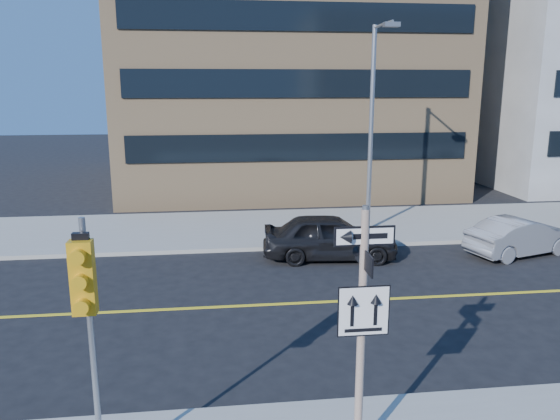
{
  "coord_description": "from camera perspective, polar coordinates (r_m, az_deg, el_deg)",
  "views": [
    {
      "loc": [
        -2.18,
        -10.03,
        5.91
      ],
      "look_at": [
        -0.47,
        4.0,
        2.68
      ],
      "focal_mm": 35.0,
      "sensor_mm": 36.0,
      "label": 1
    }
  ],
  "objects": [
    {
      "name": "ground",
      "position": [
        11.85,
        4.8,
        -17.11
      ],
      "size": [
        120.0,
        120.0,
        0.0
      ],
      "primitive_type": "plane",
      "color": "black",
      "rests_on": "ground"
    },
    {
      "name": "sign_pole",
      "position": [
        8.56,
        8.56,
        -11.22
      ],
      "size": [
        0.92,
        0.92,
        4.06
      ],
      "color": "beige",
      "rests_on": "near_sidewalk"
    },
    {
      "name": "traffic_signal",
      "position": [
        8.12,
        -19.67,
        -8.71
      ],
      "size": [
        0.32,
        0.45,
        4.0
      ],
      "color": "gray",
      "rests_on": "near_sidewalk"
    },
    {
      "name": "parked_car_a",
      "position": [
        19.02,
        5.24,
        -2.79
      ],
      "size": [
        2.29,
        4.8,
        1.58
      ],
      "primitive_type": "imported",
      "rotation": [
        0.0,
        0.0,
        1.48
      ],
      "color": "black",
      "rests_on": "ground"
    },
    {
      "name": "parked_car_b",
      "position": [
        21.22,
        23.86,
        -2.53
      ],
      "size": [
        2.56,
        4.33,
        1.35
      ],
      "primitive_type": "imported",
      "rotation": [
        0.0,
        0.0,
        1.87
      ],
      "color": "gray",
      "rests_on": "ground"
    },
    {
      "name": "streetlight_a",
      "position": [
        21.72,
        9.73,
        9.65
      ],
      "size": [
        0.55,
        2.25,
        8.0
      ],
      "color": "gray",
      "rests_on": "far_sidewalk"
    },
    {
      "name": "building_brick",
      "position": [
        35.41,
        -0.15,
        17.9
      ],
      "size": [
        18.0,
        18.0,
        18.0
      ],
      "primitive_type": "cube",
      "color": "tan",
      "rests_on": "ground"
    }
  ]
}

